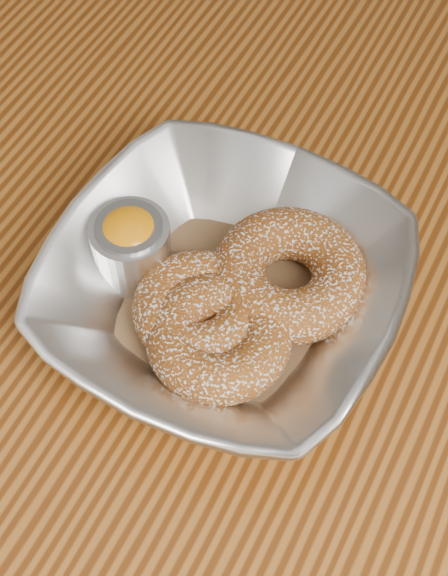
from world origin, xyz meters
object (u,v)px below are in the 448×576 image
at_px(table, 349,377).
at_px(serving_bowl, 224,289).
at_px(donut_front, 199,308).
at_px(donut_extra, 219,337).
at_px(donut_back, 289,274).
at_px(ramekin, 131,245).

xyz_separation_m(table, serving_bowl, (-0.09, -0.04, 0.13)).
height_order(serving_bowl, donut_front, serving_bowl).
relative_size(table, donut_front, 13.49).
xyz_separation_m(table, donut_extra, (-0.08, -0.08, 0.13)).
height_order(donut_front, donut_extra, donut_extra).
height_order(donut_back, donut_extra, donut_back).
relative_size(table, serving_bowl, 5.12).
bearing_deg(donut_front, table, 32.44).
bearing_deg(table, ramekin, -164.58).
bearing_deg(table, donut_front, -147.56).
height_order(donut_back, donut_front, donut_back).
distance_m(donut_extra, ramekin, 0.09).
bearing_deg(serving_bowl, donut_front, -113.92).
height_order(table, serving_bowl, serving_bowl).
bearing_deg(serving_bowl, table, 25.73).
xyz_separation_m(serving_bowl, donut_front, (-0.01, -0.02, -0.00)).
bearing_deg(donut_extra, table, 44.89).
distance_m(donut_front, ramekin, 0.07).
bearing_deg(ramekin, table, 15.42).
bearing_deg(donut_front, donut_back, 50.15).
bearing_deg(donut_back, serving_bowl, -137.22).
relative_size(donut_back, donut_front, 1.19).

